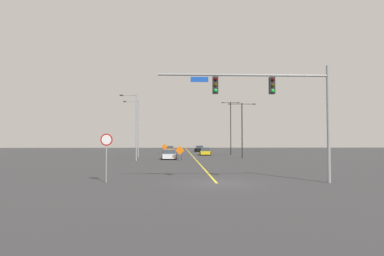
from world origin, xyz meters
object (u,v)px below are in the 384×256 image
object	(u,v)px
street_lamp_far_left	(135,124)
car_orange_distant	(170,149)
street_lamp_near_right	(242,125)
car_yellow_mid	(205,151)
street_lamp_mid_right	(231,124)
street_lamp_near_left	(137,126)
construction_sign_median_far	(164,147)
car_white_far	(169,155)
car_black_passing	(199,149)
construction_sign_right_shoulder	(180,151)
stop_sign	(106,148)
traffic_signal_assembly	(274,97)

from	to	relation	value
street_lamp_far_left	car_orange_distant	world-z (taller)	street_lamp_far_left
street_lamp_near_right	car_yellow_mid	distance (m)	12.09
street_lamp_mid_right	street_lamp_near_left	xyz separation A→B (m)	(-16.00, -8.50, -0.71)
construction_sign_median_far	car_orange_distant	distance (m)	7.93
car_white_far	car_yellow_mid	world-z (taller)	car_yellow_mid
car_black_passing	street_lamp_far_left	bearing A→B (deg)	-106.67
street_lamp_near_right	car_yellow_mid	xyz separation A→B (m)	(-4.72, 10.28, -4.28)
street_lamp_far_left	street_lamp_near_right	bearing A→B (deg)	22.47
construction_sign_right_shoulder	stop_sign	bearing A→B (deg)	-101.55
street_lamp_near_left	car_yellow_mid	xyz separation A→B (m)	(11.24, 7.70, -4.26)
stop_sign	car_orange_distant	world-z (taller)	stop_sign
construction_sign_right_shoulder	car_yellow_mid	distance (m)	16.46
stop_sign	car_orange_distant	xyz separation A→B (m)	(2.56, 51.36, -1.45)
stop_sign	street_lamp_far_left	size ratio (longest dim) A/B	0.35
traffic_signal_assembly	construction_sign_median_far	bearing A→B (deg)	101.11
stop_sign	car_white_far	xyz separation A→B (m)	(3.23, 26.08, -1.50)
construction_sign_median_far	car_black_passing	distance (m)	15.64
street_lamp_far_left	street_lamp_mid_right	size ratio (longest dim) A/B	0.89
construction_sign_right_shoulder	car_black_passing	distance (m)	34.57
car_orange_distant	car_black_passing	bearing A→B (deg)	40.38
street_lamp_mid_right	car_yellow_mid	bearing A→B (deg)	-170.48
car_orange_distant	construction_sign_median_far	bearing A→B (deg)	-95.65
car_black_passing	construction_sign_median_far	bearing A→B (deg)	-119.06
street_lamp_near_right	construction_sign_right_shoulder	distance (m)	11.46
street_lamp_mid_right	car_orange_distant	size ratio (longest dim) A/B	2.30
street_lamp_near_right	street_lamp_near_left	distance (m)	16.17
car_orange_distant	car_yellow_mid	xyz separation A→B (m)	(6.75, -12.67, -0.04)
traffic_signal_assembly	car_white_far	world-z (taller)	traffic_signal_assembly
construction_sign_median_far	car_yellow_mid	world-z (taller)	construction_sign_median_far
stop_sign	car_black_passing	size ratio (longest dim) A/B	0.75
construction_sign_median_far	car_black_passing	bearing A→B (deg)	60.94
stop_sign	street_lamp_mid_right	bearing A→B (deg)	70.39
car_white_far	stop_sign	bearing A→B (deg)	-97.06
street_lamp_near_right	car_orange_distant	xyz separation A→B (m)	(-11.47, 22.95, -4.23)
car_orange_distant	car_yellow_mid	bearing A→B (deg)	-61.98
street_lamp_far_left	street_lamp_mid_right	world-z (taller)	street_lamp_mid_right
street_lamp_near_left	car_yellow_mid	world-z (taller)	street_lamp_near_left
car_black_passing	stop_sign	bearing A→B (deg)	-99.32
street_lamp_far_left	street_lamp_near_right	xyz separation A→B (m)	(15.13, 6.26, 0.15)
street_lamp_mid_right	car_yellow_mid	world-z (taller)	street_lamp_mid_right
traffic_signal_assembly	construction_sign_right_shoulder	xyz separation A→B (m)	(-5.79, 23.64, -4.12)
car_black_passing	street_lamp_near_right	bearing A→B (deg)	-80.80
street_lamp_near_left	construction_sign_right_shoulder	xyz separation A→B (m)	(6.61, -8.08, -3.68)
traffic_signal_assembly	construction_sign_right_shoulder	world-z (taller)	traffic_signal_assembly
street_lamp_near_left	construction_sign_median_far	world-z (taller)	street_lamp_near_left
construction_sign_right_shoulder	car_white_far	xyz separation A→B (m)	(-1.45, 3.17, -0.59)
traffic_signal_assembly	car_orange_distant	size ratio (longest dim) A/B	2.54
car_white_far	construction_sign_median_far	bearing A→B (deg)	94.75
stop_sign	street_lamp_mid_right	xyz separation A→B (m)	(14.07, 39.49, 3.48)
construction_sign_median_far	street_lamp_near_left	bearing A→B (deg)	-106.55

